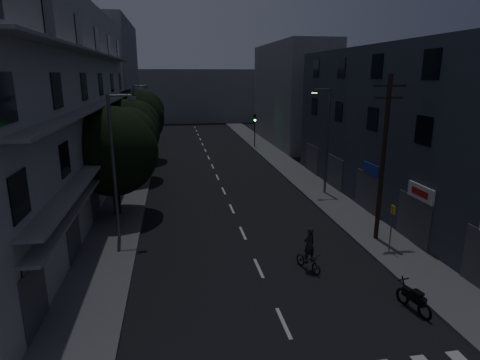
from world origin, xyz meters
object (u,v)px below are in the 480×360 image
object	(u,v)px
motorcycle	(414,300)
bus_stop_sign	(392,220)
cyclist	(309,256)
utility_pole	(383,156)

from	to	relation	value
motorcycle	bus_stop_sign	bearing A→B (deg)	59.58
motorcycle	cyclist	size ratio (longest dim) A/B	0.85
utility_pole	cyclist	distance (m)	7.02
cyclist	utility_pole	bearing A→B (deg)	7.64
utility_pole	cyclist	size ratio (longest dim) A/B	4.10
bus_stop_sign	utility_pole	bearing A→B (deg)	83.77
cyclist	bus_stop_sign	bearing A→B (deg)	-9.85
bus_stop_sign	cyclist	distance (m)	4.99
motorcycle	cyclist	bearing A→B (deg)	116.15
motorcycle	cyclist	xyz separation A→B (m)	(-3.00, 3.96, 0.26)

